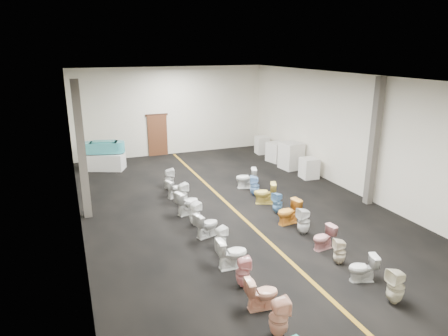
{
  "coord_description": "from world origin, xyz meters",
  "views": [
    {
      "loc": [
        -5.08,
        -12.11,
        5.41
      ],
      "look_at": [
        0.14,
        1.0,
        1.14
      ],
      "focal_mm": 32.0,
      "sensor_mm": 36.0,
      "label": 1
    }
  ],
  "objects": [
    {
      "name": "toilet_right_5",
      "position": [
        1.17,
        -1.97,
        0.4
      ],
      "size": [
        0.82,
        0.53,
        0.79
      ],
      "primitive_type": "imported",
      "rotation": [
        0.0,
        0.0,
        -1.45
      ],
      "color": "orange",
      "rests_on": "floor"
    },
    {
      "name": "toilet_left_6",
      "position": [
        -1.55,
        -1.86,
        0.38
      ],
      "size": [
        0.83,
        0.62,
        0.76
      ],
      "primitive_type": "imported",
      "rotation": [
        0.0,
        0.0,
        1.86
      ],
      "color": "silver",
      "rests_on": "floor"
    },
    {
      "name": "column_left",
      "position": [
        -4.75,
        1.0,
        2.25
      ],
      "size": [
        0.25,
        0.25,
        4.5
      ],
      "primitive_type": "cube",
      "color": "#59544C",
      "rests_on": "floor"
    },
    {
      "name": "toilet_right_0",
      "position": [
        1.21,
        -6.45,
        0.41
      ],
      "size": [
        0.39,
        0.38,
        0.82
      ],
      "primitive_type": "imported",
      "rotation": [
        0.0,
        0.0,
        -1.6
      ],
      "color": "beige",
      "rests_on": "floor"
    },
    {
      "name": "toilet_left_7",
      "position": [
        -1.64,
        -0.98,
        0.38
      ],
      "size": [
        0.46,
        0.46,
        0.76
      ],
      "primitive_type": "imported",
      "rotation": [
        0.0,
        0.0,
        1.98
      ],
      "color": "white",
      "rests_on": "floor"
    },
    {
      "name": "toilet_left_10",
      "position": [
        -1.58,
        1.66,
        0.34
      ],
      "size": [
        0.76,
        0.58,
        0.69
      ],
      "primitive_type": "imported",
      "rotation": [
        0.0,
        0.0,
        1.9
      ],
      "color": "white",
      "rests_on": "floor"
    },
    {
      "name": "toilet_left_8",
      "position": [
        -1.61,
        -0.03,
        0.41
      ],
      "size": [
        0.91,
        0.67,
        0.83
      ],
      "primitive_type": "imported",
      "rotation": [
        0.0,
        0.0,
        1.85
      ],
      "color": "silver",
      "rests_on": "floor"
    },
    {
      "name": "door_frame",
      "position": [
        -0.8,
        7.95,
        2.12
      ],
      "size": [
        1.15,
        0.08,
        0.1
      ],
      "primitive_type": "cube",
      "color": "#331C11",
      "rests_on": "back_door"
    },
    {
      "name": "column_right",
      "position": [
        4.75,
        -1.5,
        2.25
      ],
      "size": [
        0.25,
        0.25,
        4.5
      ],
      "primitive_type": "cube",
      "color": "#59544C",
      "rests_on": "floor"
    },
    {
      "name": "appliance_crate_d",
      "position": [
        4.4,
        6.25,
        0.46
      ],
      "size": [
        0.7,
        0.7,
        0.91
      ],
      "primitive_type": "cube",
      "rotation": [
        0.0,
        0.0,
        -0.09
      ],
      "color": "silver",
      "rests_on": "floor"
    },
    {
      "name": "toilet_right_1",
      "position": [
        1.14,
        -5.49,
        0.34
      ],
      "size": [
        0.76,
        0.57,
        0.69
      ],
      "primitive_type": "imported",
      "rotation": [
        0.0,
        0.0,
        -1.88
      ],
      "color": "silver",
      "rests_on": "floor"
    },
    {
      "name": "appliance_crate_a",
      "position": [
        4.4,
        1.79,
        0.44
      ],
      "size": [
        0.72,
        0.72,
        0.87
      ],
      "primitive_type": "cube",
      "rotation": [
        0.0,
        0.0,
        -0.07
      ],
      "color": "silver",
      "rests_on": "floor"
    },
    {
      "name": "toilet_left_9",
      "position": [
        -1.53,
        0.81,
        0.41
      ],
      "size": [
        0.45,
        0.44,
        0.81
      ],
      "primitive_type": "imported",
      "rotation": [
        0.0,
        0.0,
        1.8
      ],
      "color": "white",
      "rests_on": "floor"
    },
    {
      "name": "toilet_right_8",
      "position": [
        1.29,
        0.73,
        0.39
      ],
      "size": [
        0.47,
        0.47,
        0.78
      ],
      "primitive_type": "imported",
      "rotation": [
        0.0,
        0.0,
        -2.0
      ],
      "color": "#84B6EE",
      "rests_on": "floor"
    },
    {
      "name": "back_door",
      "position": [
        -0.8,
        7.94,
        1.05
      ],
      "size": [
        1.0,
        0.1,
        2.1
      ],
      "primitive_type": "cube",
      "color": "#562D19",
      "rests_on": "floor"
    },
    {
      "name": "toilet_right_9",
      "position": [
        1.34,
        1.63,
        0.41
      ],
      "size": [
        0.91,
        0.69,
        0.82
      ],
      "primitive_type": "imported",
      "rotation": [
        0.0,
        0.0,
        -1.9
      ],
      "color": "white",
      "rests_on": "floor"
    },
    {
      "name": "toilet_right_7",
      "position": [
        1.26,
        -0.16,
        0.4
      ],
      "size": [
        0.89,
        0.72,
        0.79
      ],
      "primitive_type": "imported",
      "rotation": [
        0.0,
        0.0,
        -1.98
      ],
      "color": "#EBCE58",
      "rests_on": "floor"
    },
    {
      "name": "toilet_left_1",
      "position": [
        -1.69,
        -6.44,
        0.42
      ],
      "size": [
        0.44,
        0.43,
        0.83
      ],
      "primitive_type": "imported",
      "rotation": [
        0.0,
        0.0,
        1.42
      ],
      "color": "#EEAF92",
      "rests_on": "floor"
    },
    {
      "name": "wall_right",
      "position": [
        5.0,
        0.0,
        2.25
      ],
      "size": [
        0.0,
        16.0,
        16.0
      ],
      "primitive_type": "plane",
      "rotation": [
        1.57,
        0.0,
        -1.57
      ],
      "color": "beige",
      "rests_on": "ground"
    },
    {
      "name": "toilet_left_11",
      "position": [
        -1.57,
        2.58,
        0.43
      ],
      "size": [
        0.42,
        0.41,
        0.86
      ],
      "primitive_type": "imported",
      "rotation": [
        0.0,
        0.0,
        1.49
      ],
      "color": "silver",
      "rests_on": "floor"
    },
    {
      "name": "toilet_left_5",
      "position": [
        -1.5,
        -2.84,
        0.36
      ],
      "size": [
        0.4,
        0.4,
        0.72
      ],
      "primitive_type": "imported",
      "rotation": [
        0.0,
        0.0,
        1.85
      ],
      "color": "white",
      "rests_on": "floor"
    },
    {
      "name": "aisle_stripe",
      "position": [
        0.0,
        0.0,
        0.0
      ],
      "size": [
        0.12,
        15.6,
        0.01
      ],
      "primitive_type": "cube",
      "color": "#976916",
      "rests_on": "floor"
    },
    {
      "name": "wall_back",
      "position": [
        0.0,
        8.0,
        2.25
      ],
      "size": [
        10.0,
        0.0,
        10.0
      ],
      "primitive_type": "plane",
      "rotation": [
        1.57,
        0.0,
        0.0
      ],
      "color": "beige",
      "rests_on": "ground"
    },
    {
      "name": "appliance_crate_b",
      "position": [
        4.4,
        3.3,
        0.61
      ],
      "size": [
        1.0,
        1.0,
        1.22
      ],
      "primitive_type": "cube",
      "rotation": [
        0.0,
        0.0,
        0.13
      ],
      "color": "silver",
      "rests_on": "floor"
    },
    {
      "name": "toilet_right_6",
      "position": [
        1.26,
        -1.09,
        0.37
      ],
      "size": [
        0.41,
        0.41,
        0.74
      ],
      "primitive_type": "imported",
      "rotation": [
        0.0,
        0.0,
        -1.32
      ],
      "color": "#69A1D5",
      "rests_on": "floor"
    },
    {
      "name": "toilet_right_4",
      "position": [
        1.21,
        -2.79,
        0.41
      ],
      "size": [
        0.39,
        0.38,
        0.83
      ],
      "primitive_type": "imported",
      "rotation": [
        0.0,
        0.0,
        -1.58
      ],
      "color": "silver",
      "rests_on": "floor"
    },
    {
      "name": "display_table",
      "position": [
        -3.64,
        6.32,
        0.38
      ],
      "size": [
        1.89,
        1.46,
        0.75
      ],
      "primitive_type": "cube",
      "rotation": [
        0.0,
        0.0,
        -0.41
      ],
      "color": "white",
      "rests_on": "floor"
    },
    {
      "name": "toilet_left_2",
      "position": [
        -1.59,
        -5.53,
        0.37
      ],
      "size": [
        0.76,
        0.49,
        0.73
      ],
      "primitive_type": "imported",
      "rotation": [
        0.0,
        0.0,
        1.46
      ],
      "color": "#F3AD8D",
      "rests_on": "floor"
    },
    {
      "name": "bathtub",
      "position": [
        -3.64,
        6.32,
        1.07
      ],
      "size": [
        1.82,
        0.96,
        0.55
      ],
      "rotation": [
        0.0,
        0.0,
        -0.25
      ],
      "color": "teal",
      "rests_on": "display_table"
    },
    {
      "name": "appliance_crate_c",
      "position": [
        4.4,
        4.62,
        0.47
      ],
      "size": [
        1.0,
        1.0,
        0.94
      ],
      "primitive_type": "cube",
      "rotation": [
        0.0,
        0.0,
        0.24
      ],
      "color": "silver",
      "rests_on": "floor"
    },
    {
      "name": "toilet_right_2",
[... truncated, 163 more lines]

